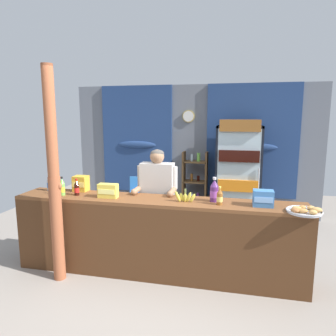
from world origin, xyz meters
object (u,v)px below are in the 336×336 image
(plastic_lawn_chair, at_px, (140,198))
(shopkeeper, at_px, (157,191))
(soda_bottle_water, at_px, (49,183))
(snack_box_biscuit, at_px, (263,198))
(bottle_shelf_rack, at_px, (195,183))
(soda_bottle_grape_soda, at_px, (214,191))
(timber_post, at_px, (54,182))
(banana_bunch, at_px, (185,197))
(drink_fridge, at_px, (238,167))
(snack_box_instant_noodle, at_px, (108,191))
(pastry_tray, at_px, (305,211))
(soda_bottle_cola, at_px, (77,188))
(snack_box_choco_powder, at_px, (81,183))
(soda_bottle_iced_tea, at_px, (220,197))
(soda_bottle_lime_soda, at_px, (62,187))
(stall_counter, at_px, (154,232))

(plastic_lawn_chair, bearing_deg, shopkeeper, -62.87)
(soda_bottle_water, distance_m, snack_box_biscuit, 2.76)
(bottle_shelf_rack, bearing_deg, soda_bottle_grape_soda, -77.00)
(timber_post, height_order, banana_bunch, timber_post)
(drink_fridge, height_order, snack_box_instant_noodle, drink_fridge)
(banana_bunch, bearing_deg, drink_fridge, 73.77)
(timber_post, distance_m, pastry_tray, 2.79)
(bottle_shelf_rack, height_order, soda_bottle_cola, bottle_shelf_rack)
(snack_box_choco_powder, bearing_deg, shopkeeper, 12.12)
(shopkeeper, height_order, soda_bottle_iced_tea, shopkeeper)
(soda_bottle_water, xyz_separation_m, snack_box_instant_noodle, (0.92, -0.17, -0.02))
(drink_fridge, distance_m, soda_bottle_water, 3.20)
(timber_post, relative_size, shopkeeper, 1.66)
(shopkeeper, xyz_separation_m, pastry_tray, (1.74, -0.59, 0.02))
(soda_bottle_lime_soda, bearing_deg, snack_box_choco_powder, 64.64)
(snack_box_biscuit, distance_m, snack_box_choco_powder, 2.34)
(soda_bottle_grape_soda, bearing_deg, plastic_lawn_chair, 131.46)
(soda_bottle_cola, relative_size, snack_box_biscuit, 0.97)
(stall_counter, distance_m, pastry_tray, 1.70)
(pastry_tray, bearing_deg, soda_bottle_iced_tea, 172.70)
(soda_bottle_grape_soda, xyz_separation_m, banana_bunch, (-0.33, -0.09, -0.07))
(stall_counter, distance_m, soda_bottle_grape_soda, 0.87)
(drink_fridge, xyz_separation_m, plastic_lawn_chair, (-1.73, -0.43, -0.56))
(drink_fridge, distance_m, soda_bottle_cola, 2.94)
(snack_box_choco_powder, bearing_deg, stall_counter, -15.18)
(soda_bottle_lime_soda, bearing_deg, soda_bottle_iced_tea, -0.01)
(stall_counter, height_order, soda_bottle_cola, soda_bottle_cola)
(drink_fridge, bearing_deg, snack_box_biscuit, -83.13)
(soda_bottle_grape_soda, relative_size, banana_bunch, 1.10)
(bottle_shelf_rack, bearing_deg, stall_counter, -94.14)
(stall_counter, height_order, timber_post, timber_post)
(drink_fridge, relative_size, snack_box_biscuit, 8.62)
(timber_post, distance_m, soda_bottle_water, 0.64)
(snack_box_biscuit, height_order, banana_bunch, snack_box_biscuit)
(shopkeeper, height_order, snack_box_biscuit, shopkeeper)
(drink_fridge, bearing_deg, soda_bottle_lime_soda, -135.29)
(soda_bottle_iced_tea, height_order, banana_bunch, soda_bottle_iced_tea)
(snack_box_biscuit, distance_m, banana_bunch, 0.88)
(plastic_lawn_chair, bearing_deg, soda_bottle_water, -116.21)
(plastic_lawn_chair, distance_m, soda_bottle_lime_soda, 1.90)
(soda_bottle_grape_soda, distance_m, snack_box_instant_noodle, 1.30)
(soda_bottle_lime_soda, distance_m, banana_bunch, 1.58)
(soda_bottle_lime_soda, xyz_separation_m, soda_bottle_water, (-0.30, 0.18, 0.00))
(drink_fridge, xyz_separation_m, soda_bottle_water, (-2.50, -1.99, 0.02))
(soda_bottle_lime_soda, bearing_deg, soda_bottle_grape_soda, 3.64)
(shopkeeper, xyz_separation_m, snack_box_choco_powder, (-1.00, -0.22, 0.10))
(drink_fridge, xyz_separation_m, snack_box_choco_powder, (-2.08, -1.92, 0.02))
(drink_fridge, bearing_deg, snack_box_choco_powder, -137.25)
(snack_box_choco_powder, distance_m, banana_bunch, 1.47)
(bottle_shelf_rack, relative_size, snack_box_choco_powder, 6.29)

